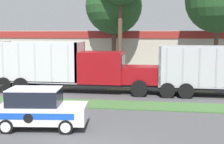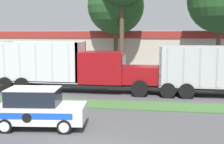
{
  "view_description": "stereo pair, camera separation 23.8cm",
  "coord_description": "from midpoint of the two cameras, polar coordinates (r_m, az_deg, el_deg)",
  "views": [
    {
      "loc": [
        2.25,
        -9.99,
        4.26
      ],
      "look_at": [
        -0.51,
        7.83,
        1.95
      ],
      "focal_mm": 50.0,
      "sensor_mm": 36.0,
      "label": 1
    },
    {
      "loc": [
        2.48,
        -9.96,
        4.26
      ],
      "look_at": [
        -0.51,
        7.83,
        1.95
      ],
      "focal_mm": 50.0,
      "sensor_mm": 36.0,
      "label": 2
    }
  ],
  "objects": [
    {
      "name": "tree_behind_left",
      "position": [
        34.7,
        0.91,
        13.0
      ],
      "size": [
        6.16,
        6.16,
        11.72
      ],
      "color": "brown",
      "rests_on": "ground_plane"
    },
    {
      "name": "store_building_backdrop",
      "position": [
        41.72,
        0.44,
        4.49
      ],
      "size": [
        36.8,
        12.1,
        4.41
      ],
      "color": "#BCB29E",
      "rests_on": "ground_plane"
    },
    {
      "name": "rally_car",
      "position": [
        14.32,
        -12.96,
        -6.45
      ],
      "size": [
        4.25,
        2.19,
        1.84
      ],
      "color": "white",
      "rests_on": "ground_plane"
    },
    {
      "name": "grass_verge",
      "position": [
        18.37,
        1.9,
        -6.02
      ],
      "size": [
        120.0,
        2.12,
        0.06
      ],
      "primitive_type": "cube",
      "color": "#3D6633",
      "rests_on": "ground_plane"
    },
    {
      "name": "dump_truck_lead",
      "position": [
        22.25,
        -4.03,
        0.41
      ],
      "size": [
        11.44,
        2.66,
        3.57
      ],
      "color": "black",
      "rests_on": "ground_plane"
    },
    {
      "name": "centre_line_3",
      "position": [
        24.58,
        -10.12,
        -2.78
      ],
      "size": [
        2.4,
        0.14,
        0.01
      ],
      "primitive_type": "cube",
      "color": "yellow",
      "rests_on": "ground_plane"
    },
    {
      "name": "centre_line_4",
      "position": [
        23.34,
        2.48,
        -3.21
      ],
      "size": [
        2.4,
        0.14,
        0.01
      ],
      "primitive_type": "cube",
      "color": "yellow",
      "rests_on": "ground_plane"
    },
    {
      "name": "centre_line_5",
      "position": [
        23.32,
        15.8,
        -3.49
      ],
      "size": [
        2.4,
        0.14,
        0.01
      ],
      "primitive_type": "cube",
      "color": "yellow",
      "rests_on": "ground_plane"
    }
  ]
}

